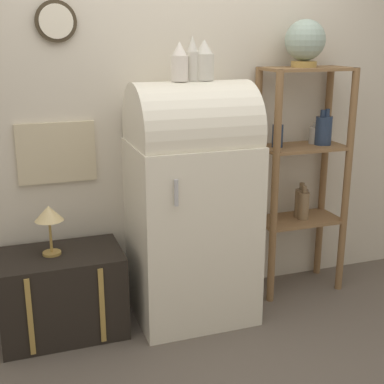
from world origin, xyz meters
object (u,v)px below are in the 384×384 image
refrigerator (192,200)px  vase_left (180,63)px  desk_lamp (49,216)px  globe (305,42)px  vase_right (204,61)px  vase_center (192,60)px  suitcase_trunk (62,293)px

refrigerator → vase_left: bearing=-171.3°
vase_left → desk_lamp: (-0.80, 0.05, -0.87)m
vase_left → desk_lamp: 1.18m
globe → vase_right: (-0.75, -0.12, -0.11)m
vase_left → desk_lamp: bearing=176.1°
vase_center → desk_lamp: vase_center is taller
vase_center → vase_right: size_ratio=1.09×
vase_center → vase_left: bearing=-165.3°
vase_center → vase_right: bearing=1.1°
desk_lamp → vase_center: bearing=-2.0°
globe → refrigerator: bearing=-171.2°
globe → vase_center: 0.84m
vase_center → desk_lamp: bearing=178.0°
refrigerator → suitcase_trunk: refrigerator is taller
globe → desk_lamp: 1.97m
vase_right → vase_center: bearing=-178.9°
globe → vase_center: size_ratio=1.18×
globe → vase_left: globe is taller
suitcase_trunk → vase_center: size_ratio=2.87×
refrigerator → globe: (0.83, 0.13, 0.96)m
vase_left → suitcase_trunk: bearing=176.4°
vase_center → globe: bearing=8.1°
suitcase_trunk → vase_center: 1.63m
globe → desk_lamp: bearing=-177.1°
suitcase_trunk → globe: size_ratio=2.43×
vase_center → vase_right: 0.07m
refrigerator → globe: size_ratio=5.03×
refrigerator → desk_lamp: size_ratio=5.00×
desk_lamp → vase_left: bearing=-3.9°
refrigerator → vase_left: size_ratio=6.79×
vase_right → desk_lamp: size_ratio=0.77×
vase_right → desk_lamp: vase_right is taller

